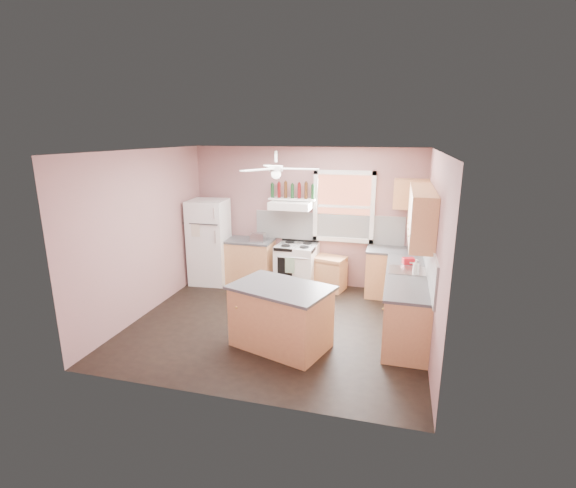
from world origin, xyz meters
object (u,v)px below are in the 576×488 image
(refrigerator, at_px, (209,242))
(stove, at_px, (297,266))
(cart, at_px, (328,273))
(toaster, at_px, (258,237))
(island, at_px, (281,318))

(refrigerator, relative_size, stove, 1.96)
(stove, xyz_separation_m, cart, (0.61, 0.05, -0.10))
(toaster, bearing_deg, cart, 10.06)
(refrigerator, xyz_separation_m, island, (2.11, -2.20, -0.41))
(toaster, bearing_deg, stove, 11.87)
(refrigerator, relative_size, toaster, 6.01)
(toaster, xyz_separation_m, stove, (0.75, 0.12, -0.56))
(cart, bearing_deg, island, -81.75)
(refrigerator, bearing_deg, island, -50.87)
(toaster, bearing_deg, refrigerator, -174.81)
(toaster, distance_m, stove, 0.94)
(stove, xyz_separation_m, island, (0.34, -2.35, 0.00))
(toaster, relative_size, island, 0.22)
(cart, bearing_deg, stove, -160.83)
(refrigerator, height_order, stove, refrigerator)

